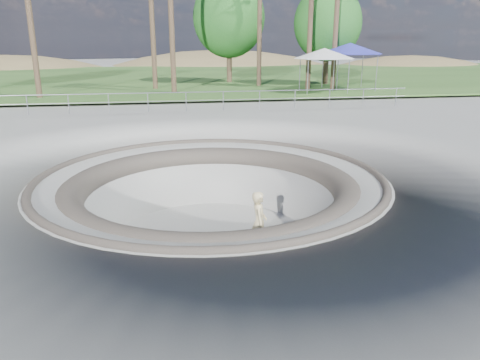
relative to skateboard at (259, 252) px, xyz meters
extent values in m
plane|color=#979792|center=(-1.16, 1.47, 1.83)|extent=(180.00, 180.00, 0.00)
torus|color=#979792|center=(-1.16, 1.47, -0.17)|extent=(14.00, 14.00, 4.00)
cylinder|color=#979792|center=(-1.16, 1.47, -0.12)|extent=(6.60, 6.60, 0.10)
torus|color=#4F493F|center=(-1.16, 1.47, 1.81)|extent=(10.24, 10.24, 0.24)
torus|color=#4F493F|center=(-1.16, 1.47, 1.38)|extent=(8.91, 8.91, 0.81)
cube|color=#305823|center=(-1.16, 35.47, 2.05)|extent=(180.00, 36.00, 0.12)
ellipsoid|color=olive|center=(-23.16, 56.47, -4.60)|extent=(50.40, 36.00, 23.40)
ellipsoid|color=olive|center=(6.84, 61.47, -6.03)|extent=(61.60, 44.00, 28.60)
ellipsoid|color=olive|center=(33.84, 53.47, -3.53)|extent=(42.00, 30.00, 19.50)
cylinder|color=gray|center=(-1.16, 13.47, 3.00)|extent=(25.00, 0.05, 0.05)
cylinder|color=gray|center=(-1.16, 13.47, 2.55)|extent=(25.00, 0.05, 0.05)
cube|color=olive|center=(0.00, 0.00, 0.01)|extent=(0.85, 0.34, 0.02)
cylinder|color=#B4B4B9|center=(0.00, 0.00, -0.03)|extent=(0.06, 0.17, 0.04)
cylinder|color=#B4B4B9|center=(0.00, 0.00, -0.03)|extent=(0.06, 0.17, 0.04)
cylinder|color=white|center=(0.00, 0.00, -0.04)|extent=(0.07, 0.04, 0.06)
cylinder|color=white|center=(0.00, 0.00, -0.04)|extent=(0.07, 0.04, 0.06)
cylinder|color=white|center=(0.00, 0.00, -0.04)|extent=(0.07, 0.04, 0.06)
cylinder|color=white|center=(0.00, 0.00, -0.04)|extent=(0.07, 0.04, 0.06)
imported|color=beige|center=(0.00, 0.00, 0.91)|extent=(0.52, 0.70, 1.78)
cylinder|color=gray|center=(7.43, 18.89, 3.20)|extent=(0.06, 0.06, 2.18)
cylinder|color=gray|center=(10.21, 18.89, 3.20)|extent=(0.06, 0.06, 2.18)
cylinder|color=gray|center=(7.43, 21.67, 3.20)|extent=(0.06, 0.06, 2.18)
cylinder|color=gray|center=(10.21, 21.67, 3.20)|extent=(0.06, 0.06, 2.18)
cube|color=silver|center=(8.82, 20.28, 4.40)|extent=(3.26, 3.26, 0.08)
cone|color=silver|center=(8.82, 20.28, 4.74)|extent=(5.87, 5.87, 0.69)
cylinder|color=gray|center=(9.69, 20.10, 3.33)|extent=(0.06, 0.06, 2.43)
cylinder|color=gray|center=(12.78, 20.10, 3.33)|extent=(0.06, 0.06, 2.43)
cylinder|color=gray|center=(9.69, 23.19, 3.33)|extent=(0.06, 0.06, 2.43)
cylinder|color=gray|center=(12.78, 23.19, 3.33)|extent=(0.06, 0.06, 2.43)
cube|color=#3034B0|center=(11.23, 21.64, 4.65)|extent=(3.60, 3.60, 0.08)
cone|color=#3034B0|center=(11.23, 21.64, 5.04)|extent=(6.54, 6.54, 0.77)
cylinder|color=brown|center=(-10.14, 20.24, 6.69)|extent=(0.36, 0.36, 9.37)
cylinder|color=brown|center=(-2.83, 24.52, 6.33)|extent=(0.36, 0.36, 8.66)
cylinder|color=brown|center=(-1.53, 21.63, 7.74)|extent=(0.36, 0.36, 11.48)
cylinder|color=brown|center=(5.28, 25.32, 6.89)|extent=(0.36, 0.36, 9.77)
cylinder|color=brown|center=(8.38, 22.36, 6.67)|extent=(0.36, 0.36, 9.33)
cylinder|color=brown|center=(10.18, 21.96, 6.41)|extent=(0.36, 0.36, 8.81)
cylinder|color=brown|center=(3.44, 28.93, 4.50)|extent=(0.44, 0.44, 5.00)
ellipsoid|color=#1F5C20|center=(3.44, 28.93, 7.36)|extent=(5.97, 5.43, 6.52)
cylinder|color=brown|center=(10.97, 25.89, 4.28)|extent=(0.44, 0.44, 4.56)
ellipsoid|color=#1F5C20|center=(10.97, 25.89, 6.89)|extent=(5.44, 4.95, 5.94)
camera|label=1|loc=(-2.51, -11.69, 5.77)|focal=35.00mm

